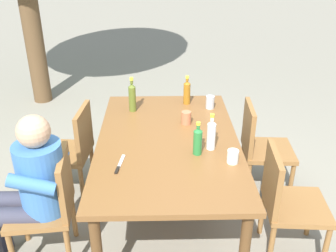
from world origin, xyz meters
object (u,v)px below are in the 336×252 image
(cup_terracotta, at_px, (186,118))
(backpack_by_near_side, at_px, (137,128))
(dining_table, at_px, (168,149))
(bottle_green, at_px, (198,140))
(chair_far_right, at_px, (73,148))
(chair_near_right, at_px, (260,145))
(bottle_clear, at_px, (211,134))
(backpack_by_far_side, at_px, (139,123))
(chair_far_left, at_px, (51,203))
(person_in_white_shirt, at_px, (31,184))
(chair_near_left, at_px, (286,199))
(table_knife, at_px, (119,165))
(cup_steel, at_px, (210,102))
(cup_white, at_px, (233,157))
(bottle_amber, at_px, (187,92))
(bottle_olive, at_px, (132,97))

(cup_terracotta, distance_m, backpack_by_near_side, 1.31)
(dining_table, xyz_separation_m, bottle_green, (-0.21, -0.21, 0.19))
(dining_table, bearing_deg, chair_far_right, 65.23)
(chair_near_right, bearing_deg, dining_table, 115.46)
(bottle_clear, distance_m, cup_terracotta, 0.45)
(backpack_by_far_side, bearing_deg, chair_far_left, 163.06)
(chair_far_left, xyz_separation_m, person_in_white_shirt, (-0.01, 0.11, 0.17))
(chair_near_left, bearing_deg, table_knife, 88.54)
(cup_terracotta, bearing_deg, cup_steel, -37.15)
(cup_steel, xyz_separation_m, cup_white, (-0.92, -0.05, -0.01))
(chair_far_right, xyz_separation_m, cup_terracotta, (-0.12, -1.00, 0.34))
(bottle_amber, relative_size, cup_white, 2.86)
(cup_white, xyz_separation_m, backpack_by_far_side, (1.72, 0.74, -0.59))
(chair_near_right, xyz_separation_m, cup_terracotta, (-0.13, 0.68, 0.34))
(chair_far_left, distance_m, cup_white, 1.33)
(person_in_white_shirt, xyz_separation_m, cup_terracotta, (0.67, -1.11, 0.17))
(chair_near_left, relative_size, cup_terracotta, 7.94)
(bottle_olive, height_order, backpack_by_far_side, bottle_olive)
(chair_near_right, height_order, cup_white, same)
(bottle_olive, relative_size, cup_terracotta, 2.87)
(bottle_olive, relative_size, table_knife, 1.31)
(chair_far_left, xyz_separation_m, cup_white, (0.05, -1.28, 0.33))
(person_in_white_shirt, distance_m, table_knife, 0.62)
(chair_near_right, distance_m, backpack_by_far_side, 1.53)
(chair_far_left, distance_m, cup_steel, 1.61)
(bottle_green, distance_m, bottle_olive, 0.91)
(bottle_clear, bearing_deg, dining_table, 65.88)
(table_knife, bearing_deg, bottle_green, -74.94)
(person_in_white_shirt, relative_size, cup_white, 12.40)
(bottle_green, xyz_separation_m, cup_steel, (0.80, -0.19, -0.05))
(person_in_white_shirt, distance_m, bottle_olive, 1.17)
(bottle_amber, bearing_deg, chair_far_left, 136.28)
(bottle_green, height_order, bottle_clear, bottle_clear)
(bottle_clear, xyz_separation_m, cup_white, (-0.19, -0.13, -0.07))
(chair_far_left, relative_size, bottle_clear, 3.09)
(person_in_white_shirt, distance_m, bottle_clear, 1.31)
(cup_white, height_order, backpack_by_far_side, cup_white)
(bottle_olive, xyz_separation_m, bottle_clear, (-0.69, -0.61, -0.01))
(bottle_olive, height_order, cup_terracotta, bottle_olive)
(bottle_olive, distance_m, table_knife, 0.92)
(bottle_clear, relative_size, table_knife, 1.17)
(chair_far_left, bearing_deg, dining_table, -65.31)
(table_knife, bearing_deg, person_in_white_shirt, 93.42)
(chair_far_right, xyz_separation_m, bottle_clear, (-0.53, -1.16, 0.41))
(bottle_clear, height_order, backpack_by_far_side, bottle_clear)
(dining_table, distance_m, chair_far_left, 0.95)
(person_in_white_shirt, height_order, cup_steel, person_in_white_shirt)
(dining_table, distance_m, bottle_green, 0.35)
(dining_table, height_order, cup_white, cup_white)
(bottle_green, xyz_separation_m, table_knife, (-0.15, 0.55, -0.11))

